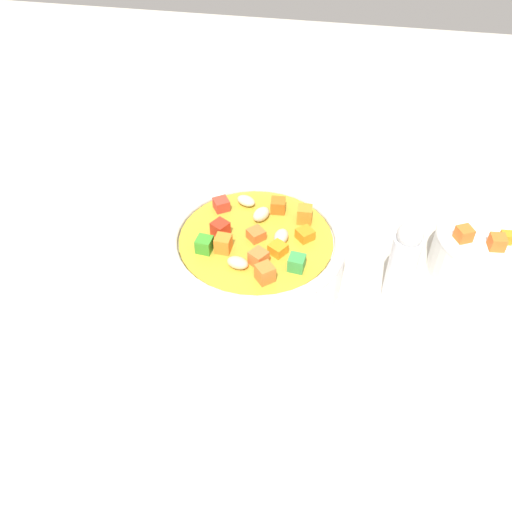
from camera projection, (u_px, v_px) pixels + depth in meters
The scene contains 5 objects.
ground_plane at pixel (256, 283), 58.33cm from camera, with size 140.00×140.00×2.00cm, color #BAB2A0.
soup_bowl_main at pixel (256, 255), 55.41cm from camera, with size 17.67×17.67×7.13cm.
spoon at pixel (334, 197), 66.73cm from camera, with size 16.77×12.31×0.75cm.
side_bowl_small at pixel (481, 252), 56.45cm from camera, with size 9.96×9.96×5.92cm.
pepper_shaker at pixel (403, 263), 52.50cm from camera, with size 2.74×2.74×9.33cm.
Camera 1 is at (7.06, -39.40, 41.53)cm, focal length 38.77 mm.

